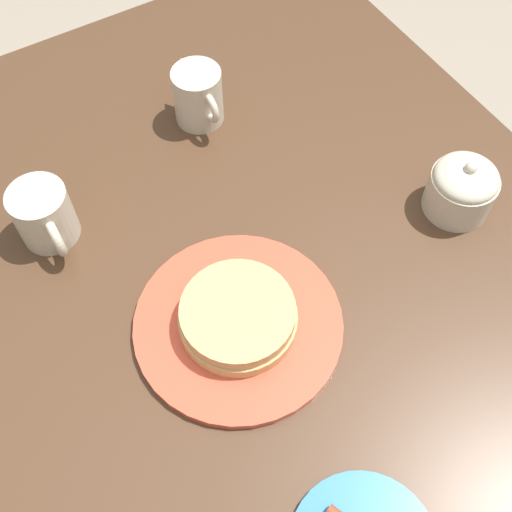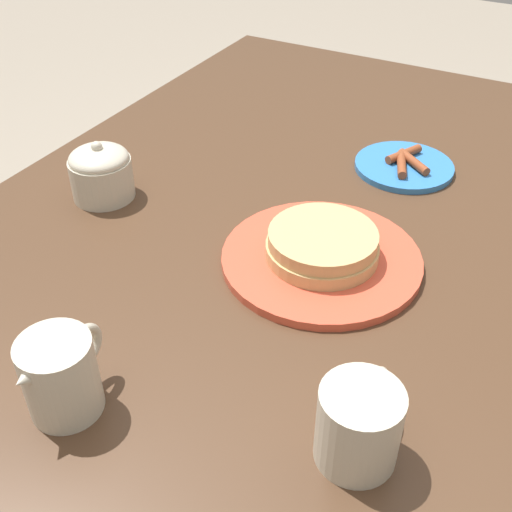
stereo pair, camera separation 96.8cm
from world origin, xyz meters
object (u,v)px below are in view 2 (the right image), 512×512
(pancake_plate, at_px, (324,253))
(side_plate_bacon, at_px, (404,165))
(coffee_mug, at_px, (360,423))
(creamer_pitcher, at_px, (60,375))
(sugar_bowl, at_px, (101,172))

(pancake_plate, relative_size, side_plate_bacon, 1.66)
(coffee_mug, xyz_separation_m, creamer_pitcher, (-0.09, 0.28, 0.00))
(pancake_plate, distance_m, side_plate_bacon, 0.29)
(coffee_mug, xyz_separation_m, sugar_bowl, (0.25, 0.51, -0.00))
(creamer_pitcher, distance_m, sugar_bowl, 0.41)
(pancake_plate, height_order, sugar_bowl, sugar_bowl)
(coffee_mug, bearing_deg, pancake_plate, 29.71)
(side_plate_bacon, bearing_deg, coffee_mug, -166.53)
(creamer_pitcher, relative_size, sugar_bowl, 1.24)
(sugar_bowl, bearing_deg, side_plate_bacon, -51.65)
(side_plate_bacon, distance_m, sugar_bowl, 0.48)
(side_plate_bacon, height_order, coffee_mug, coffee_mug)
(side_plate_bacon, xyz_separation_m, sugar_bowl, (-0.30, 0.38, 0.04))
(coffee_mug, height_order, sugar_bowl, sugar_bowl)
(pancake_plate, height_order, coffee_mug, coffee_mug)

